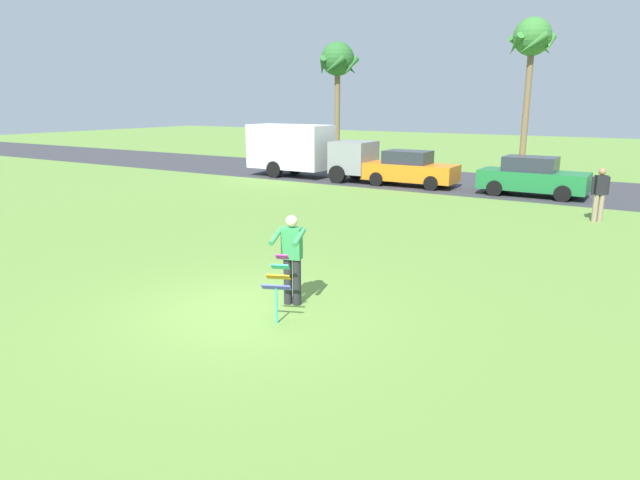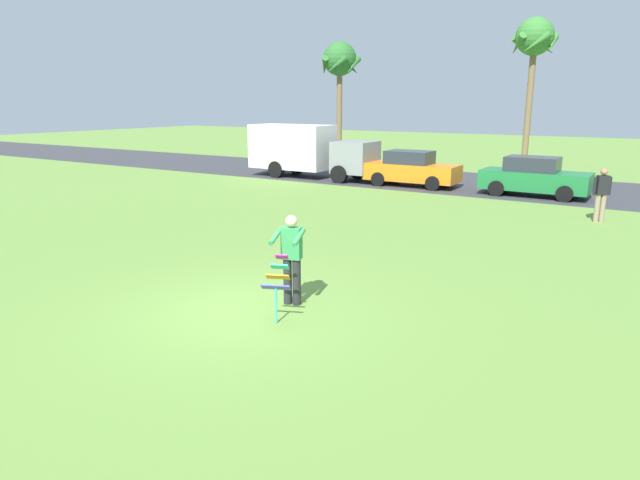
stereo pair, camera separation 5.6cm
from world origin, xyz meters
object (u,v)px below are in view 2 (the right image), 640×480
person_kite_flyer (291,256)px  parked_car_green (534,177)px  palm_tree_left_near (340,64)px  kite_held (278,279)px  person_walker_near (601,193)px  parked_truck_grey_van (306,149)px  palm_tree_right_near (534,43)px  parked_car_orange (411,169)px

person_kite_flyer → parked_car_green: 15.60m
parked_car_green → palm_tree_left_near: (-13.91, 8.24, 5.33)m
kite_held → person_walker_near: bearing=72.4°
kite_held → person_walker_near: person_walker_near is taller
parked_truck_grey_van → person_kite_flyer: bearing=-57.5°
parked_truck_grey_van → person_walker_near: parked_truck_grey_van is taller
palm_tree_right_near → person_walker_near: palm_tree_right_near is taller
parked_car_orange → parked_truck_grey_van: bearing=180.0°
palm_tree_right_near → person_kite_flyer: bearing=-86.8°
palm_tree_left_near → parked_car_orange: bearing=-43.9°
person_kite_flyer → palm_tree_left_near: size_ratio=0.23×
kite_held → person_walker_near: size_ratio=0.65×
palm_tree_left_near → palm_tree_right_near: size_ratio=0.89×
person_kite_flyer → kite_held: bearing=-72.9°
person_kite_flyer → palm_tree_right_near: size_ratio=0.21×
kite_held → palm_tree_left_near: bearing=117.8°
parked_truck_grey_van → palm_tree_left_near: bearing=108.7°
parked_truck_grey_van → parked_car_orange: size_ratio=1.59×
parked_car_orange → parked_car_green: 5.35m
parked_car_green → palm_tree_right_near: size_ratio=0.50×
parked_car_green → palm_tree_right_near: palm_tree_right_near is taller
person_kite_flyer → palm_tree_right_near: (-1.48, 26.22, 6.01)m
palm_tree_left_near → parked_car_green: bearing=-30.6°
parked_car_green → parked_car_orange: bearing=-180.0°
parked_car_green → person_walker_near: (2.88, -4.17, 0.16)m
kite_held → parked_car_green: (0.98, 16.31, 0.02)m
kite_held → parked_car_green: size_ratio=0.27×
parked_truck_grey_van → parked_car_green: (11.12, 0.00, -0.64)m
kite_held → person_walker_near: 12.74m
palm_tree_left_near → kite_held: bearing=-62.2°
parked_car_orange → palm_tree_left_near: 13.02m
person_kite_flyer → parked_truck_grey_van: size_ratio=0.26×
person_kite_flyer → person_walker_near: size_ratio=1.00×
kite_held → palm_tree_right_near: 27.73m
parked_truck_grey_van → palm_tree_right_near: bearing=51.7°
kite_held → palm_tree_right_near: palm_tree_right_near is taller
person_kite_flyer → kite_held: (0.23, -0.76, -0.19)m
palm_tree_left_near → palm_tree_right_near: palm_tree_right_near is taller
kite_held → parked_truck_grey_van: size_ratio=0.17×
person_kite_flyer → palm_tree_left_near: bearing=118.1°
parked_truck_grey_van → palm_tree_left_near: palm_tree_left_near is taller
person_kite_flyer → palm_tree_left_near: (-12.70, 23.79, 5.15)m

